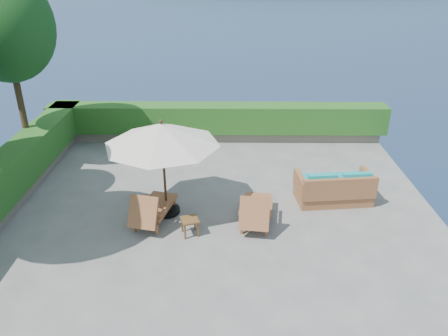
{
  "coord_description": "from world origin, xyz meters",
  "views": [
    {
      "loc": [
        0.41,
        -9.73,
        6.14
      ],
      "look_at": [
        0.3,
        0.8,
        1.1
      ],
      "focal_mm": 35.0,
      "sensor_mm": 36.0,
      "label": 1
    }
  ],
  "objects_px": {
    "lounge_right": "(256,209)",
    "side_table": "(190,222)",
    "lounge_left": "(152,208)",
    "patio_umbrella": "(162,135)",
    "wicker_loveseat": "(334,189)"
  },
  "relations": [
    {
      "from": "lounge_left",
      "to": "lounge_right",
      "type": "height_order",
      "value": "lounge_right"
    },
    {
      "from": "patio_umbrella",
      "to": "lounge_left",
      "type": "bearing_deg",
      "value": -119.61
    },
    {
      "from": "lounge_right",
      "to": "side_table",
      "type": "height_order",
      "value": "lounge_right"
    },
    {
      "from": "lounge_left",
      "to": "side_table",
      "type": "bearing_deg",
      "value": -15.08
    },
    {
      "from": "side_table",
      "to": "lounge_left",
      "type": "bearing_deg",
      "value": 152.3
    },
    {
      "from": "patio_umbrella",
      "to": "lounge_right",
      "type": "distance_m",
      "value": 3.01
    },
    {
      "from": "lounge_right",
      "to": "wicker_loveseat",
      "type": "height_order",
      "value": "lounge_right"
    },
    {
      "from": "patio_umbrella",
      "to": "side_table",
      "type": "height_order",
      "value": "patio_umbrella"
    },
    {
      "from": "patio_umbrella",
      "to": "lounge_left",
      "type": "xyz_separation_m",
      "value": [
        -0.29,
        -0.51,
        -1.8
      ]
    },
    {
      "from": "wicker_loveseat",
      "to": "patio_umbrella",
      "type": "bearing_deg",
      "value": -178.36
    },
    {
      "from": "lounge_right",
      "to": "patio_umbrella",
      "type": "bearing_deg",
      "value": 174.72
    },
    {
      "from": "lounge_left",
      "to": "lounge_right",
      "type": "bearing_deg",
      "value": 11.88
    },
    {
      "from": "patio_umbrella",
      "to": "side_table",
      "type": "xyz_separation_m",
      "value": [
        0.72,
        -1.03,
        -1.86
      ]
    },
    {
      "from": "lounge_right",
      "to": "lounge_left",
      "type": "bearing_deg",
      "value": -173.09
    },
    {
      "from": "side_table",
      "to": "patio_umbrella",
      "type": "bearing_deg",
      "value": 124.72
    }
  ]
}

